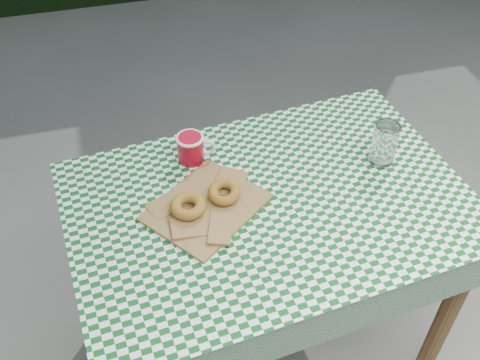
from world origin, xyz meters
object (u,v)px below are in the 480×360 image
(paper_bag, at_px, (206,206))
(coffee_mug, at_px, (191,148))
(table, at_px, (266,280))
(drinking_glass, at_px, (384,144))

(paper_bag, height_order, coffee_mug, coffee_mug)
(table, xyz_separation_m, coffee_mug, (-0.18, 0.23, 0.43))
(table, bearing_deg, drinking_glass, 5.92)
(paper_bag, distance_m, drinking_glass, 0.57)
(paper_bag, bearing_deg, table, -6.27)
(table, relative_size, drinking_glass, 8.19)
(paper_bag, bearing_deg, coffee_mug, 89.94)
(drinking_glass, bearing_deg, table, -168.42)
(table, distance_m, coffee_mug, 0.52)
(paper_bag, distance_m, coffee_mug, 0.22)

